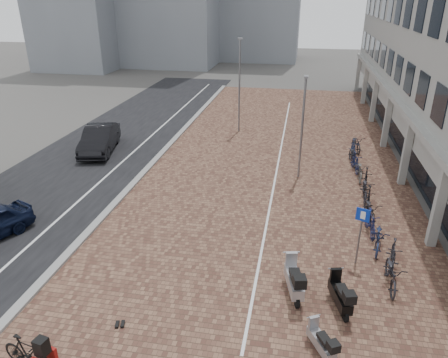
{
  "coord_description": "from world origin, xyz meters",
  "views": [
    {
      "loc": [
        3.31,
        -11.5,
        9.24
      ],
      "look_at": [
        0.0,
        6.0,
        1.3
      ],
      "focal_mm": 33.43,
      "sensor_mm": 36.0,
      "label": 1
    }
  ],
  "objects_px": {
    "scooter_back": "(321,341)",
    "parking_sign": "(361,228)",
    "hero_bike": "(29,353)",
    "scooter_mid": "(340,294)",
    "car_dark": "(99,139)",
    "scooter_front": "(294,279)"
  },
  "relations": [
    {
      "from": "scooter_back",
      "to": "parking_sign",
      "type": "distance_m",
      "value": 4.94
    },
    {
      "from": "hero_bike",
      "to": "scooter_mid",
      "type": "height_order",
      "value": "hero_bike"
    },
    {
      "from": "car_dark",
      "to": "scooter_back",
      "type": "xyz_separation_m",
      "value": [
        13.46,
        -14.18,
        -0.34
      ]
    },
    {
      "from": "scooter_back",
      "to": "hero_bike",
      "type": "bearing_deg",
      "value": 165.95
    },
    {
      "from": "parking_sign",
      "to": "hero_bike",
      "type": "bearing_deg",
      "value": -122.0
    },
    {
      "from": "scooter_front",
      "to": "scooter_back",
      "type": "relative_size",
      "value": 1.34
    },
    {
      "from": "car_dark",
      "to": "parking_sign",
      "type": "bearing_deg",
      "value": -45.83
    },
    {
      "from": "hero_bike",
      "to": "scooter_mid",
      "type": "bearing_deg",
      "value": -52.62
    },
    {
      "from": "scooter_front",
      "to": "scooter_mid",
      "type": "distance_m",
      "value": 1.53
    },
    {
      "from": "car_dark",
      "to": "scooter_front",
      "type": "bearing_deg",
      "value": -55.99
    },
    {
      "from": "scooter_mid",
      "to": "parking_sign",
      "type": "relative_size",
      "value": 0.71
    },
    {
      "from": "car_dark",
      "to": "scooter_back",
      "type": "distance_m",
      "value": 19.56
    },
    {
      "from": "car_dark",
      "to": "scooter_back",
      "type": "height_order",
      "value": "car_dark"
    },
    {
      "from": "hero_bike",
      "to": "scooter_back",
      "type": "relative_size",
      "value": 1.33
    },
    {
      "from": "scooter_mid",
      "to": "scooter_back",
      "type": "xyz_separation_m",
      "value": [
        -0.63,
        -2.02,
        -0.1
      ]
    },
    {
      "from": "car_dark",
      "to": "hero_bike",
      "type": "xyz_separation_m",
      "value": [
        5.83,
        -16.14,
        -0.26
      ]
    },
    {
      "from": "scooter_front",
      "to": "scooter_back",
      "type": "bearing_deg",
      "value": -83.66
    },
    {
      "from": "car_dark",
      "to": "hero_bike",
      "type": "height_order",
      "value": "car_dark"
    },
    {
      "from": "car_dark",
      "to": "scooter_front",
      "type": "distance_m",
      "value": 17.24
    },
    {
      "from": "car_dark",
      "to": "scooter_mid",
      "type": "xyz_separation_m",
      "value": [
        14.09,
        -12.17,
        -0.24
      ]
    },
    {
      "from": "scooter_front",
      "to": "parking_sign",
      "type": "xyz_separation_m",
      "value": [
        2.24,
        2.18,
        0.92
      ]
    },
    {
      "from": "scooter_mid",
      "to": "scooter_front",
      "type": "bearing_deg",
      "value": 149.17
    }
  ]
}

